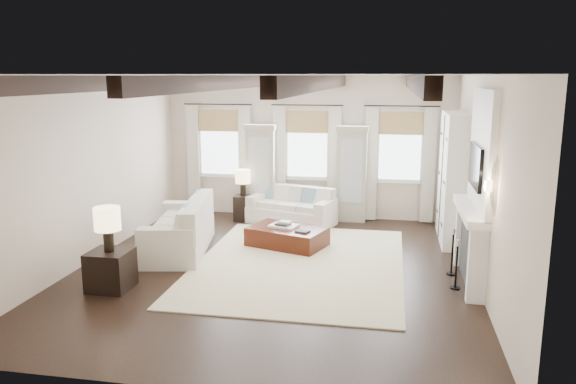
% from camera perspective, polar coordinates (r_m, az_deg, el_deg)
% --- Properties ---
extents(ground, '(7.50, 7.50, 0.00)m').
position_cam_1_polar(ground, '(9.48, -1.47, -7.91)').
color(ground, black).
rests_on(ground, ground).
extents(room_shell, '(6.54, 7.54, 3.22)m').
position_cam_1_polar(room_shell, '(9.77, 3.87, 4.09)').
color(room_shell, beige).
rests_on(room_shell, ground).
extents(area_rug, '(3.51, 4.66, 0.02)m').
position_cam_1_polar(area_rug, '(9.75, 1.17, -7.26)').
color(area_rug, beige).
rests_on(area_rug, ground).
extents(sofa_back, '(2.02, 1.33, 0.80)m').
position_cam_1_polar(sofa_back, '(12.30, 0.46, -1.71)').
color(sofa_back, silver).
rests_on(sofa_back, ground).
extents(sofa_left, '(1.39, 2.39, 0.96)m').
position_cam_1_polar(sofa_left, '(10.53, -10.71, -3.87)').
color(sofa_left, silver).
rests_on(sofa_left, ground).
extents(ottoman, '(1.60, 1.27, 0.37)m').
position_cam_1_polar(ottoman, '(10.68, -0.08, -4.58)').
color(ottoman, black).
rests_on(ottoman, ground).
extents(tray, '(0.59, 0.52, 0.04)m').
position_cam_1_polar(tray, '(10.68, -0.45, -3.46)').
color(tray, white).
rests_on(tray, ottoman).
extents(book_lower, '(0.31, 0.27, 0.04)m').
position_cam_1_polar(book_lower, '(10.64, -0.51, -3.29)').
color(book_lower, '#262628').
rests_on(book_lower, tray).
extents(book_upper, '(0.26, 0.23, 0.03)m').
position_cam_1_polar(book_upper, '(10.66, -0.30, -3.06)').
color(book_upper, beige).
rests_on(book_upper, book_lower).
extents(book_loose, '(0.28, 0.25, 0.03)m').
position_cam_1_polar(book_loose, '(10.33, 1.48, -4.01)').
color(book_loose, '#262628').
rests_on(book_loose, ottoman).
extents(side_table_front, '(0.60, 0.60, 0.60)m').
position_cam_1_polar(side_table_front, '(8.99, -17.58, -7.56)').
color(side_table_front, black).
rests_on(side_table_front, ground).
extents(lamp_front, '(0.39, 0.39, 0.68)m').
position_cam_1_polar(lamp_front, '(8.77, -17.88, -2.87)').
color(lamp_front, black).
rests_on(lamp_front, side_table_front).
extents(side_table_back, '(0.38, 0.38, 0.56)m').
position_cam_1_polar(side_table_back, '(12.60, -4.55, -1.61)').
color(side_table_back, black).
rests_on(side_table_back, ground).
extents(lamp_back, '(0.34, 0.34, 0.58)m').
position_cam_1_polar(lamp_back, '(12.47, -4.60, 1.42)').
color(lamp_back, black).
rests_on(lamp_back, side_table_back).
extents(candlestick_near, '(0.16, 0.16, 0.77)m').
position_cam_1_polar(candlestick_near, '(8.95, 16.73, -7.44)').
color(candlestick_near, black).
rests_on(candlestick_near, ground).
extents(candlestick_far, '(0.16, 0.16, 0.78)m').
position_cam_1_polar(candlestick_far, '(9.55, 16.34, -6.19)').
color(candlestick_far, black).
rests_on(candlestick_far, ground).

